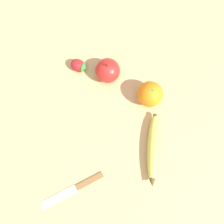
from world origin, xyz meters
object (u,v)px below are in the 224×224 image
object	(u,v)px
strawberry	(79,66)
paring_knife	(75,189)
banana	(154,149)
orange	(150,94)
apple	(108,71)

from	to	relation	value
strawberry	paring_knife	world-z (taller)	strawberry
paring_knife	banana	bearing A→B (deg)	-90.84
orange	banana	bearing A→B (deg)	177.09
strawberry	apple	distance (m)	0.10
strawberry	apple	world-z (taller)	apple
banana	apple	xyz separation A→B (m)	(0.25, 0.11, 0.02)
orange	paring_knife	distance (m)	0.35
strawberry	apple	size ratio (longest dim) A/B	0.76
banana	apple	bearing A→B (deg)	-145.50
banana	strawberry	world-z (taller)	strawberry
banana	apple	world-z (taller)	apple
orange	apple	size ratio (longest dim) A/B	0.94
banana	strawberry	size ratio (longest dim) A/B	3.40
apple	paring_knife	xyz separation A→B (m)	(-0.34, 0.13, -0.03)
apple	paring_knife	size ratio (longest dim) A/B	0.44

